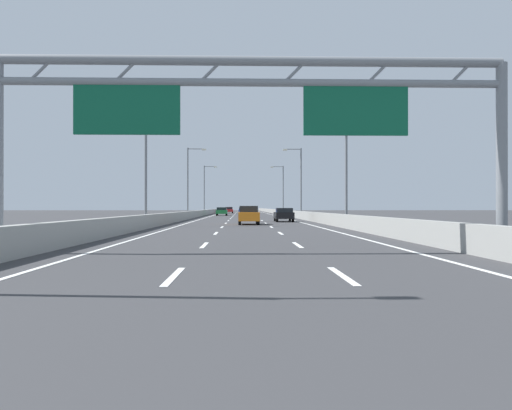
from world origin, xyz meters
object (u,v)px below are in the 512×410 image
green_car (222,211)px  white_car (244,210)px  streetlamp_left_far (189,178)px  streetlamp_right_mid (343,156)px  black_car (284,214)px  orange_car (249,215)px  streetlamp_left_distant (205,187)px  streetlamp_left_mid (149,156)px  streetlamp_right_far (299,178)px  streetlamp_right_distant (282,187)px  blue_car (243,211)px  red_car (229,210)px  sign_gantry (250,103)px

green_car → white_car: 26.73m
streetlamp_left_far → streetlamp_right_mid: bearing=-64.2°
streetlamp_right_mid → black_car: bearing=107.3°
orange_car → streetlamp_left_distant: bearing=97.6°
streetlamp_left_mid → black_car: streetlamp_left_mid is taller
streetlamp_left_far → black_car: 22.75m
streetlamp_left_mid → white_car: size_ratio=2.24×
streetlamp_right_mid → white_car: streetlamp_right_mid is taller
streetlamp_right_far → streetlamp_right_distant: bearing=90.0°
white_car → streetlamp_right_far: bearing=-80.3°
blue_car → black_car: (3.91, -50.49, -0.01)m
orange_car → blue_car: size_ratio=1.08×
streetlamp_right_distant → orange_car: (-7.25, -57.88, -4.61)m
streetlamp_left_mid → white_car: streetlamp_left_mid is taller
black_car → white_car: (-3.78, 62.86, 0.01)m
orange_car → white_car: orange_car is taller
streetlamp_right_far → orange_car: size_ratio=2.15×
streetlamp_right_distant → red_car: (-10.83, 19.86, -4.66)m
streetlamp_right_mid → streetlamp_left_distant: size_ratio=1.00×
sign_gantry → streetlamp_left_mid: size_ratio=1.75×
streetlamp_right_mid → streetlamp_left_far: (-14.93, 30.92, 0.00)m
sign_gantry → streetlamp_left_distant: 85.44m
streetlamp_left_far → red_car: bearing=85.4°
streetlamp_left_far → sign_gantry: bearing=-82.2°
streetlamp_right_distant → orange_car: 58.52m
blue_car → white_car: white_car is taller
streetlamp_right_far → streetlamp_left_distant: size_ratio=1.00×
streetlamp_left_far → black_car: size_ratio=2.19×
streetlamp_left_mid → orange_car: size_ratio=2.15×
white_car → orange_car: bearing=-89.8°
streetlamp_left_distant → streetlamp_right_distant: same height
sign_gantry → green_car: size_ratio=3.64×
streetlamp_left_mid → streetlamp_right_distant: bearing=76.4°
sign_gantry → streetlamp_left_mid: bearing=107.6°
green_car → white_car: bearing=81.9°
streetlamp_left_far → white_car: bearing=80.3°
orange_car → blue_car: (-0.32, 58.25, -0.06)m
black_car → white_car: white_car is taller
sign_gantry → green_car: bearing=92.9°
sign_gantry → black_car: (3.89, 35.00, -4.10)m
sign_gantry → streetlamp_left_distant: bearing=95.0°
streetlamp_right_mid → black_car: 13.14m
sign_gantry → streetlamp_left_distant: size_ratio=1.75×
streetlamp_left_far → streetlamp_right_far: 14.93m
streetlamp_left_far → streetlamp_right_far: same height
blue_car → black_car: bearing=-85.6°
streetlamp_right_distant → streetlamp_left_far: bearing=-115.8°
streetlamp_right_mid → green_car: (-11.22, 48.13, -4.67)m
streetlamp_right_mid → streetlamp_left_mid: bearing=180.0°
streetlamp_left_mid → streetlamp_right_distant: 63.62m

